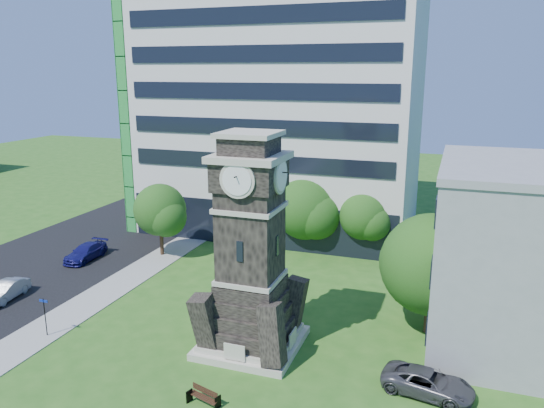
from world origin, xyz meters
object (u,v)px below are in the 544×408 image
at_px(park_bench, 204,396).
at_px(street_sign, 45,313).
at_px(car_street_mid, 6,291).
at_px(clock_tower, 251,259).
at_px(car_east_lot, 428,383).
at_px(car_street_north, 86,252).

bearing_deg(park_bench, street_sign, -176.88).
relative_size(park_bench, street_sign, 0.66).
distance_m(car_street_mid, street_sign, 7.22).
xyz_separation_m(clock_tower, park_bench, (-0.10, -5.84, -4.85)).
distance_m(car_east_lot, street_sign, 21.70).
relative_size(car_street_north, park_bench, 2.77).
xyz_separation_m(car_street_north, street_sign, (6.38, -11.61, 0.86)).
bearing_deg(car_street_mid, car_east_lot, -11.48).
height_order(car_street_mid, car_east_lot, car_street_mid).
xyz_separation_m(car_east_lot, park_bench, (-9.87, -4.36, -0.18)).
distance_m(clock_tower, park_bench, 7.59).
xyz_separation_m(clock_tower, car_street_mid, (-18.24, 0.30, -4.67)).
relative_size(clock_tower, park_bench, 7.74).
distance_m(car_east_lot, park_bench, 10.79).
relative_size(car_east_lot, street_sign, 1.84).
height_order(clock_tower, street_sign, clock_tower).
bearing_deg(street_sign, park_bench, -14.40).
bearing_deg(car_street_mid, clock_tower, -8.79).
distance_m(car_street_mid, park_bench, 19.15).
distance_m(clock_tower, car_street_north, 20.71).
bearing_deg(car_street_north, park_bench, -40.29).
xyz_separation_m(car_street_mid, car_street_north, (0.01, 8.34, 0.02)).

